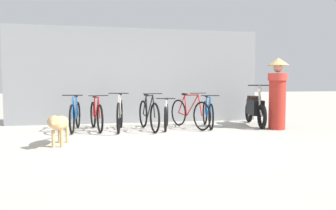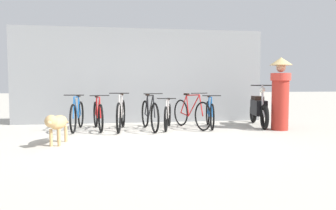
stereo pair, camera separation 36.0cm
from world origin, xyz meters
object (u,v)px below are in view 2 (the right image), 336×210
bicycle_0 (77,115)px  stray_dog (57,123)px  bicycle_4 (168,116)px  bicycle_6 (210,114)px  person_in_robes (280,91)px  bicycle_2 (121,115)px  bicycle_5 (191,113)px  bicycle_3 (150,115)px  motorcycle (259,109)px  bicycle_1 (98,115)px

bicycle_0 → stray_dog: bearing=-1.0°
bicycle_4 → bicycle_6: 1.12m
bicycle_6 → person_in_robes: bearing=75.9°
bicycle_2 → bicycle_5: bearing=100.1°
bicycle_2 → stray_dog: bicycle_2 is taller
bicycle_0 → bicycle_6: size_ratio=1.01×
bicycle_4 → person_in_robes: person_in_robes is taller
bicycle_4 → stray_dog: (-2.38, -1.76, 0.09)m
bicycle_0 → bicycle_6: bicycle_0 is taller
person_in_robes → bicycle_4: bearing=1.7°
bicycle_3 → bicycle_5: 1.09m
bicycle_3 → person_in_robes: person_in_robes is taller
bicycle_2 → bicycle_4: 1.17m
bicycle_2 → person_in_robes: bearing=88.6°
bicycle_4 → bicycle_2: bearing=-72.4°
bicycle_0 → motorcycle: size_ratio=0.86×
bicycle_3 → bicycle_6: (1.59, 0.19, -0.02)m
bicycle_1 → stray_dog: (-0.66, -1.85, 0.05)m
bicycle_1 → stray_dog: bicycle_1 is taller
bicycle_6 → bicycle_5: bearing=-75.8°
bicycle_1 → bicycle_2: size_ratio=0.95×
motorcycle → bicycle_2: bearing=-74.3°
bicycle_1 → bicycle_5: (2.34, -0.08, 0.02)m
bicycle_3 → person_in_robes: size_ratio=0.96×
bicycle_4 → stray_dog: bearing=-39.9°
bicycle_3 → stray_dog: (-1.91, -1.62, 0.03)m
motorcycle → stray_dog: size_ratio=1.57×
bicycle_3 → bicycle_6: bicycle_3 is taller
bicycle_3 → bicycle_5: size_ratio=1.02×
bicycle_0 → stray_dog: bicycle_0 is taller
bicycle_6 → person_in_robes: 1.82m
bicycle_5 → person_in_robes: (2.07, -0.67, 0.58)m
bicycle_0 → bicycle_4: 2.22m
bicycle_3 → bicycle_1: bearing=-108.4°
bicycle_2 → bicycle_5: (1.78, 0.09, -0.00)m
bicycle_0 → person_in_robes: 5.00m
bicycle_5 → bicycle_4: bearing=-107.7°
bicycle_6 → stray_dog: (-3.50, -1.81, 0.06)m
motorcycle → bicycle_0: bearing=-77.0°
bicycle_2 → stray_dog: bearing=-28.9°
bicycle_2 → bicycle_4: (1.17, 0.08, -0.05)m
bicycle_4 → person_in_robes: (2.69, -0.66, 0.63)m
stray_dog → bicycle_6: bearing=124.1°
bicycle_1 → person_in_robes: (4.41, -0.75, 0.60)m
bicycle_5 → bicycle_2: bearing=-105.7°
bicycle_3 → stray_dog: 2.50m
bicycle_0 → bicycle_4: bicycle_0 is taller
bicycle_0 → person_in_robes: bearing=85.5°
bicycle_5 → stray_dog: bearing=-78.1°
motorcycle → person_in_robes: (0.20, -0.78, 0.51)m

